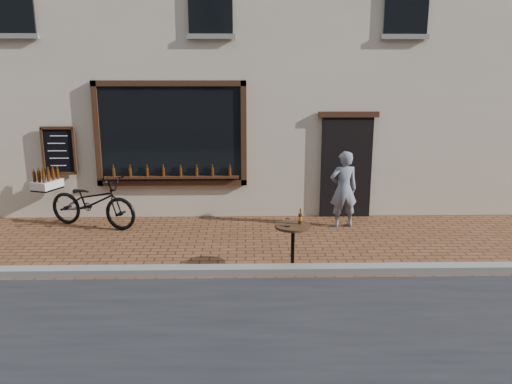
{
  "coord_description": "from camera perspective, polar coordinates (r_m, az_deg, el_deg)",
  "views": [
    {
      "loc": [
        -0.3,
        -7.23,
        3.11
      ],
      "look_at": [
        -0.12,
        1.2,
        1.1
      ],
      "focal_mm": 35.0,
      "sensor_mm": 36.0,
      "label": 1
    }
  ],
  "objects": [
    {
      "name": "bistro_table",
      "position": [
        8.04,
        4.25,
        -5.26
      ],
      "size": [
        0.59,
        0.59,
        1.01
      ],
      "color": "black",
      "rests_on": "ground"
    },
    {
      "name": "ground",
      "position": [
        7.88,
        1.11,
        -9.84
      ],
      "size": [
        90.0,
        90.0,
        0.0
      ],
      "primitive_type": "plane",
      "color": "#57321C",
      "rests_on": "ground"
    },
    {
      "name": "cargo_bicycle",
      "position": [
        10.84,
        -18.36,
        -1.02
      ],
      "size": [
        2.4,
        1.39,
        1.13
      ],
      "rotation": [
        0.0,
        0.0,
        1.23
      ],
      "color": "black",
      "rests_on": "ground"
    },
    {
      "name": "kerb",
      "position": [
        8.04,
        1.06,
        -8.89
      ],
      "size": [
        90.0,
        0.25,
        0.12
      ],
      "primitive_type": "cube",
      "color": "slate",
      "rests_on": "ground"
    },
    {
      "name": "pedestrian",
      "position": [
        10.39,
        9.97,
        0.31
      ],
      "size": [
        0.63,
        0.46,
        1.59
      ],
      "primitive_type": "imported",
      "rotation": [
        0.0,
        0.0,
        3.29
      ],
      "color": "slate",
      "rests_on": "ground"
    }
  ]
}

